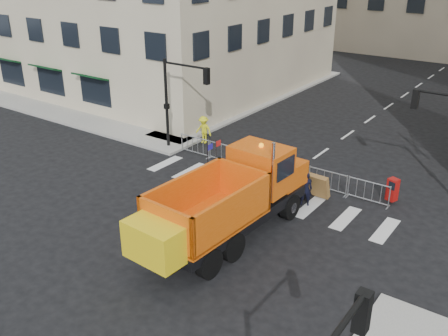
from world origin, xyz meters
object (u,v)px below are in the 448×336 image
Objects in this scene: cop_b at (269,179)px; worker at (204,130)px; cop_a at (305,188)px; cop_c at (302,184)px; plow_truck at (228,199)px; newspaper_box at (393,189)px.

cop_b reaches higher than worker.
cop_a reaches higher than cop_c.
plow_truck is 9.67× the size of newspaper_box.
plow_truck is 5.22× the size of cop_b.
cop_a is 1.81m from cop_b.
newspaper_box is at bearing -137.91° from cop_b.
cop_a is at bearing -12.45° from plow_truck.
cop_a is 4.16m from newspaper_box.
worker is 11.98m from newspaper_box.
cop_b is 1.27× the size of cop_c.
cop_b is at bearing 10.02° from plow_truck.
plow_truck reaches higher than cop_a.
worker reaches higher than cop_a.
cop_a reaches higher than newspaper_box.
newspaper_box is (4.49, 7.11, -1.11)m from plow_truck.
cop_b is 1.20× the size of worker.
cop_c is 4.23m from newspaper_box.
plow_truck reaches higher than cop_b.
cop_b is at bearing -128.99° from newspaper_box.
plow_truck is 6.27× the size of worker.
cop_b is 7.95m from worker.
plow_truck reaches higher than newspaper_box.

